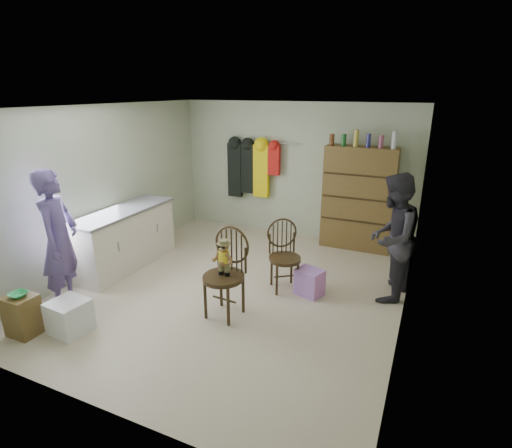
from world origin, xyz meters
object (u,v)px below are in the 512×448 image
at_px(chair_front, 226,266).
at_px(chair_far, 284,252).
at_px(dresser, 358,198).
at_px(counter, 124,238).

bearing_deg(chair_front, chair_far, 72.21).
bearing_deg(dresser, chair_front, -109.56).
bearing_deg(chair_far, chair_front, -148.46).
distance_m(chair_far, dresser, 2.10).
height_order(counter, chair_far, chair_far).
xyz_separation_m(chair_front, dresser, (1.04, 2.92, 0.26)).
distance_m(chair_front, chair_far, 1.04).
bearing_deg(counter, chair_front, -15.93).
bearing_deg(dresser, counter, -144.31).
relative_size(chair_far, dresser, 0.48).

